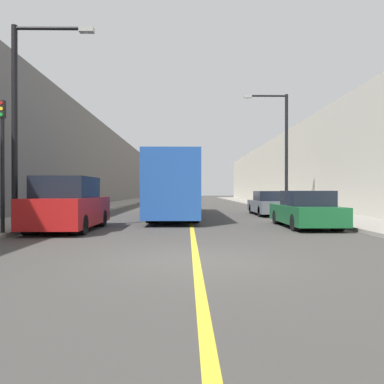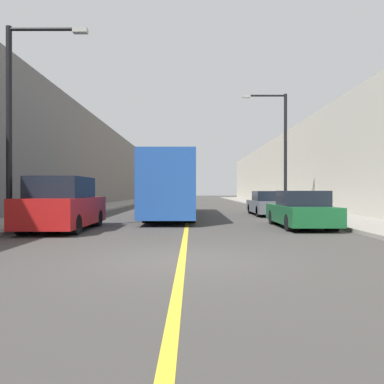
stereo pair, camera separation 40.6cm
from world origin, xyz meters
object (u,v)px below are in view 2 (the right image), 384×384
(parked_suv_left, at_px, (63,206))
(car_right_near, at_px, (301,211))
(bus, at_px, (174,186))
(car_right_mid, at_px, (268,204))
(street_lamp_right, at_px, (282,144))
(street_lamp_left, at_px, (17,112))

(parked_suv_left, relative_size, car_right_near, 1.05)
(bus, height_order, car_right_mid, bus)
(car_right_near, distance_m, street_lamp_right, 9.68)
(bus, height_order, street_lamp_left, street_lamp_left)
(car_right_near, relative_size, street_lamp_right, 0.61)
(bus, distance_m, parked_suv_left, 8.01)
(bus, bearing_deg, car_right_mid, 13.32)
(bus, distance_m, street_lamp_left, 9.66)
(car_right_mid, bearing_deg, bus, -166.68)
(parked_suv_left, relative_size, street_lamp_right, 0.63)
(street_lamp_left, bearing_deg, parked_suv_left, 32.44)
(parked_suv_left, relative_size, car_right_mid, 0.99)
(car_right_mid, height_order, street_lamp_left, street_lamp_left)
(car_right_near, bearing_deg, street_lamp_left, -169.89)
(street_lamp_right, bearing_deg, car_right_mid, -128.62)
(car_right_near, height_order, street_lamp_left, street_lamp_left)
(car_right_mid, height_order, street_lamp_right, street_lamp_right)
(bus, relative_size, car_right_mid, 2.60)
(parked_suv_left, bearing_deg, street_lamp_right, 43.44)
(street_lamp_left, bearing_deg, car_right_mid, 41.15)
(car_right_mid, distance_m, street_lamp_right, 4.21)
(street_lamp_right, bearing_deg, street_lamp_left, -137.62)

